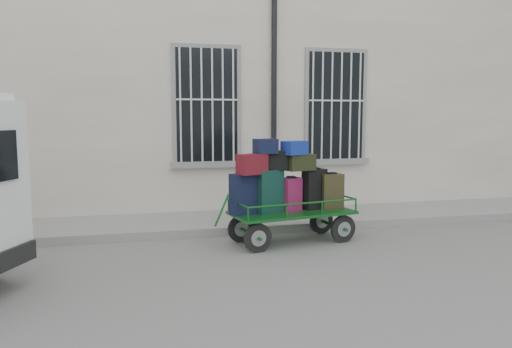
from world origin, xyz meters
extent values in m
plane|color=slate|center=(0.00, 0.00, 0.00)|extent=(80.00, 80.00, 0.00)
cube|color=beige|center=(0.00, 5.50, 3.00)|extent=(24.00, 5.00, 6.00)
cylinder|color=black|center=(0.95, 2.92, 2.80)|extent=(0.11, 0.11, 5.60)
cube|color=black|center=(-0.40, 2.98, 2.25)|extent=(1.20, 0.08, 2.20)
cube|color=gray|center=(-0.40, 2.96, 1.09)|extent=(1.45, 0.22, 0.12)
cube|color=black|center=(2.30, 2.98, 2.25)|extent=(1.20, 0.08, 2.20)
cube|color=gray|center=(2.30, 2.96, 1.09)|extent=(1.45, 0.22, 0.12)
cube|color=gray|center=(0.00, 2.20, 0.07)|extent=(24.00, 1.70, 0.15)
cylinder|color=black|center=(-0.02, 0.27, 0.22)|extent=(0.45, 0.13, 0.45)
cylinder|color=gray|center=(-0.02, 0.27, 0.22)|extent=(0.26, 0.12, 0.25)
cylinder|color=black|center=(-0.15, 0.93, 0.22)|extent=(0.45, 0.13, 0.45)
cylinder|color=gray|center=(-0.15, 0.93, 0.22)|extent=(0.26, 0.12, 0.25)
cylinder|color=black|center=(1.47, 0.54, 0.22)|extent=(0.45, 0.13, 0.45)
cylinder|color=gray|center=(1.47, 0.54, 0.22)|extent=(0.26, 0.12, 0.25)
cylinder|color=black|center=(1.34, 1.20, 0.22)|extent=(0.45, 0.13, 0.45)
cylinder|color=gray|center=(1.34, 1.20, 0.22)|extent=(0.26, 0.12, 0.25)
cube|color=#13551D|center=(0.66, 0.74, 0.49)|extent=(2.09, 1.23, 0.04)
cylinder|color=#13551D|center=(-0.52, 0.52, 0.62)|extent=(0.26, 0.08, 0.50)
cube|color=black|center=(-0.14, 0.68, 0.83)|extent=(0.48, 0.35, 0.64)
cube|color=black|center=(-0.14, 0.68, 1.16)|extent=(0.19, 0.14, 0.03)
cube|color=#0C2C24|center=(0.26, 0.70, 0.86)|extent=(0.49, 0.37, 0.69)
cube|color=black|center=(0.26, 0.70, 1.21)|extent=(0.19, 0.14, 0.03)
cube|color=#7C1650|center=(0.65, 0.77, 0.78)|extent=(0.38, 0.32, 0.54)
cube|color=black|center=(0.65, 0.77, 1.07)|extent=(0.14, 0.12, 0.03)
cube|color=black|center=(1.08, 0.85, 0.84)|extent=(0.44, 0.32, 0.66)
cube|color=black|center=(1.08, 0.85, 1.19)|extent=(0.17, 0.13, 0.03)
cube|color=#322C19|center=(1.37, 0.84, 0.80)|extent=(0.38, 0.26, 0.58)
cube|color=black|center=(1.37, 0.84, 1.10)|extent=(0.16, 0.14, 0.03)
cube|color=#561114|center=(-0.04, 0.60, 1.30)|extent=(0.51, 0.41, 0.31)
cube|color=black|center=(0.33, 0.77, 1.35)|extent=(0.45, 0.30, 0.29)
cube|color=black|center=(0.78, 0.76, 1.30)|extent=(0.54, 0.40, 0.26)
cube|color=black|center=(0.20, 0.68, 1.57)|extent=(0.37, 0.32, 0.23)
cube|color=navy|center=(0.68, 0.69, 1.54)|extent=(0.44, 0.39, 0.22)
camera|label=1|loc=(-1.74, -6.84, 2.04)|focal=35.00mm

